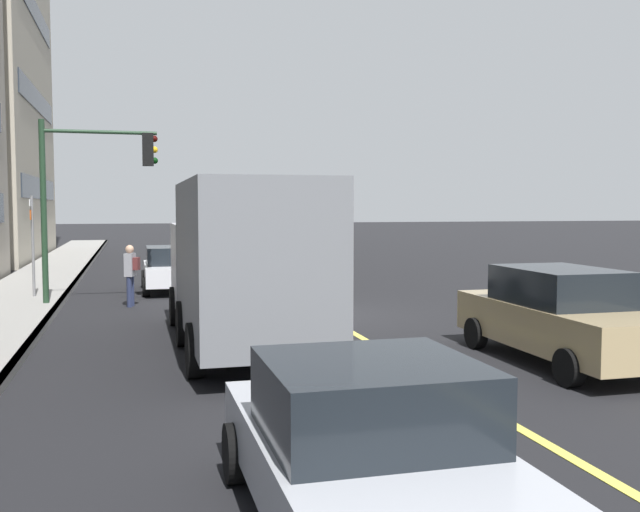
% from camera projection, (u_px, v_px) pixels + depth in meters
% --- Properties ---
extents(ground, '(200.00, 200.00, 0.00)m').
position_uv_depth(ground, '(320.00, 314.00, 18.25)').
color(ground, black).
extents(curb_edge, '(80.00, 0.16, 0.15)m').
position_uv_depth(curb_edge, '(46.00, 322.00, 16.57)').
color(curb_edge, slate).
rests_on(curb_edge, ground).
extents(lane_stripe_center, '(80.00, 0.16, 0.01)m').
position_uv_depth(lane_stripe_center, '(320.00, 314.00, 18.25)').
color(lane_stripe_center, '#D8CC4C').
rests_on(lane_stripe_center, ground).
extents(car_tan, '(4.63, 1.91, 1.68)m').
position_uv_depth(car_tan, '(560.00, 315.00, 12.52)').
color(car_tan, tan).
rests_on(car_tan, ground).
extents(car_white, '(3.88, 2.07, 1.45)m').
position_uv_depth(car_white, '(174.00, 268.00, 23.13)').
color(car_white, silver).
rests_on(car_white, ground).
extents(car_silver, '(3.94, 2.05, 1.50)m').
position_uv_depth(car_silver, '(366.00, 445.00, 6.01)').
color(car_silver, '#A8AAB2').
rests_on(car_silver, ground).
extents(truck_gray, '(7.67, 2.47, 3.22)m').
position_uv_depth(truck_gray, '(242.00, 261.00, 13.74)').
color(truck_gray, silver).
rests_on(truck_gray, ground).
extents(pedestrian_with_backpack, '(0.45, 0.44, 1.70)m').
position_uv_depth(pedestrian_with_backpack, '(131.00, 271.00, 19.52)').
color(pedestrian_with_backpack, '#262D4C').
rests_on(pedestrian_with_backpack, ground).
extents(traffic_light_mast, '(0.28, 3.10, 5.08)m').
position_uv_depth(traffic_light_mast, '(90.00, 181.00, 19.32)').
color(traffic_light_mast, '#1E3823').
rests_on(traffic_light_mast, ground).
extents(street_sign_post, '(0.60, 0.08, 3.07)m').
position_uv_depth(street_sign_post, '(33.00, 240.00, 20.54)').
color(street_sign_post, slate).
rests_on(street_sign_post, ground).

